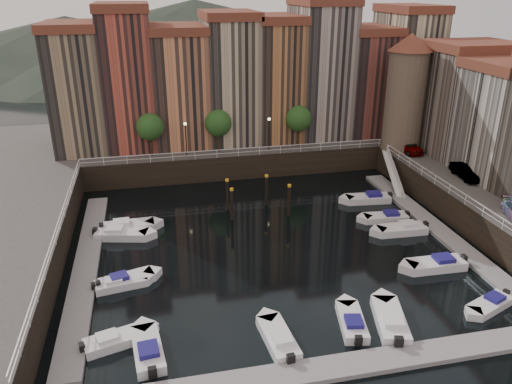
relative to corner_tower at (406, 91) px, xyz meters
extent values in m
plane|color=black|center=(-20.00, -14.50, -10.19)|extent=(200.00, 200.00, 0.00)
cube|color=black|center=(-20.00, 11.50, -8.69)|extent=(80.00, 20.00, 3.00)
cube|color=gray|center=(-36.20, -15.50, -10.02)|extent=(2.00, 28.00, 0.35)
cube|color=gray|center=(-3.80, -15.50, -10.02)|extent=(2.00, 28.00, 0.35)
cube|color=gray|center=(-20.00, -31.50, -10.02)|extent=(30.00, 2.00, 0.35)
cone|color=#2D382D|center=(-50.00, 95.50, -3.19)|extent=(80.00, 80.00, 14.00)
cone|color=#2D382D|center=(-15.00, 95.50, -1.19)|extent=(100.00, 100.00, 18.00)
cone|color=#2D382D|center=(20.00, 95.50, -4.19)|extent=(70.00, 70.00, 12.00)
cube|color=#8E785A|center=(-38.00, 9.00, -0.19)|extent=(6.00, 10.00, 14.00)
cube|color=brown|center=(-38.00, 9.00, 7.31)|extent=(6.30, 10.30, 1.00)
cube|color=#AF4837|center=(-32.10, 9.00, 0.81)|extent=(5.80, 10.00, 16.00)
cube|color=brown|center=(-32.10, 9.00, 9.31)|extent=(6.10, 10.30, 1.00)
cube|color=#D48157|center=(-25.95, 9.00, -0.44)|extent=(6.50, 10.00, 13.50)
cube|color=brown|center=(-25.95, 9.00, 6.81)|extent=(6.80, 10.30, 1.00)
cube|color=#C5AB8B|center=(-19.60, 9.00, 0.31)|extent=(6.20, 10.00, 15.00)
cube|color=brown|center=(-19.60, 9.00, 8.31)|extent=(6.50, 10.30, 1.00)
cube|color=#B07140|center=(-13.70, 9.00, 0.06)|extent=(5.60, 10.00, 14.50)
cube|color=brown|center=(-13.70, 9.00, 7.81)|extent=(5.90, 10.30, 1.00)
cube|color=#AA998D|center=(-7.70, 9.00, 1.06)|extent=(6.40, 10.00, 16.50)
cube|color=brown|center=(-7.70, 9.00, 9.81)|extent=(6.70, 10.30, 1.00)
cube|color=brown|center=(-1.50, 9.00, -0.69)|extent=(6.00, 10.00, 13.00)
cube|color=brown|center=(-1.50, 9.00, 6.31)|extent=(6.30, 10.30, 1.00)
cube|color=beige|center=(4.45, 9.00, 0.56)|extent=(5.90, 10.00, 15.50)
cube|color=brown|center=(4.45, 9.00, 8.81)|extent=(6.20, 10.30, 1.00)
cube|color=#78685B|center=(6.50, -2.50, -1.19)|extent=(9.00, 8.00, 12.00)
cube|color=brown|center=(6.50, -2.50, 5.31)|extent=(9.30, 8.30, 1.00)
cube|color=beige|center=(6.50, -10.50, -1.69)|extent=(9.00, 8.00, 11.00)
cylinder|color=#6B5B4C|center=(0.00, 0.00, -1.19)|extent=(4.60, 4.60, 12.00)
cone|color=brown|center=(0.00, 0.00, 5.61)|extent=(5.20, 5.20, 2.00)
cylinder|color=black|center=(-30.00, 3.70, -5.99)|extent=(0.30, 0.30, 2.40)
sphere|color=#1E4719|center=(-30.00, 3.70, -3.59)|extent=(3.20, 3.20, 3.20)
cylinder|color=black|center=(-22.00, 3.70, -5.99)|extent=(0.30, 0.30, 2.40)
sphere|color=#1E4719|center=(-22.00, 3.70, -3.59)|extent=(3.20, 3.20, 3.20)
cylinder|color=black|center=(-12.00, 3.70, -5.99)|extent=(0.30, 0.30, 2.40)
sphere|color=#1E4719|center=(-12.00, 3.70, -3.59)|extent=(3.20, 3.20, 3.20)
cylinder|color=black|center=(-26.00, 2.70, -5.19)|extent=(0.12, 0.12, 4.00)
sphere|color=#FFD88C|center=(-26.00, 2.70, -3.19)|extent=(0.36, 0.36, 0.36)
cylinder|color=black|center=(-16.00, 2.70, -5.19)|extent=(0.12, 0.12, 4.00)
sphere|color=#FFD88C|center=(-16.00, 2.70, -3.19)|extent=(0.36, 0.36, 0.36)
cube|color=white|center=(-20.00, 1.50, -6.24)|extent=(36.00, 0.08, 0.08)
cube|color=white|center=(-20.00, 1.50, -6.69)|extent=(36.00, 0.06, 0.06)
cube|color=white|center=(-2.00, -15.50, -6.24)|extent=(0.08, 34.00, 0.08)
cube|color=white|center=(-2.00, -15.50, -6.69)|extent=(0.06, 34.00, 0.06)
cube|color=white|center=(-38.00, -15.50, -6.24)|extent=(0.08, 34.00, 0.08)
cube|color=white|center=(-38.00, -15.50, -6.69)|extent=(0.06, 34.00, 0.06)
cube|color=white|center=(-2.90, -4.50, -8.44)|extent=(2.78, 8.26, 2.81)
cube|color=white|center=(-2.90, -4.50, -7.94)|extent=(1.93, 8.32, 3.65)
cylinder|color=black|center=(-22.69, -9.33, -8.69)|extent=(0.32, 0.32, 3.60)
cylinder|color=gold|center=(-22.69, -9.33, -6.84)|extent=(0.36, 0.36, 0.25)
cylinder|color=black|center=(-22.73, -6.81, -8.69)|extent=(0.32, 0.32, 3.60)
cylinder|color=gold|center=(-22.73, -6.81, -6.84)|extent=(0.36, 0.36, 0.25)
cylinder|color=black|center=(-16.89, -9.61, -8.69)|extent=(0.32, 0.32, 3.60)
cylinder|color=gold|center=(-16.89, -9.61, -6.84)|extent=(0.36, 0.36, 0.25)
cylinder|color=black|center=(-18.48, -6.48, -8.69)|extent=(0.32, 0.32, 3.60)
cylinder|color=gold|center=(-18.48, -6.48, -6.84)|extent=(0.36, 0.36, 0.25)
cube|color=white|center=(-33.31, -26.13, -9.91)|extent=(4.46, 2.69, 0.71)
cube|color=white|center=(-33.85, -26.29, -9.48)|extent=(1.59, 1.46, 0.47)
cube|color=black|center=(-35.41, -26.73, -9.67)|extent=(0.45, 0.55, 0.66)
cube|color=white|center=(-33.22, -19.26, -9.92)|extent=(4.17, 2.17, 0.68)
cube|color=white|center=(-33.76, -19.35, -9.52)|extent=(1.43, 1.28, 0.45)
cube|color=black|center=(-35.27, -19.61, -9.70)|extent=(0.39, 0.50, 0.63)
cube|color=white|center=(-32.79, -18.88, -9.91)|extent=(4.48, 2.72, 0.72)
cube|color=navy|center=(-33.34, -19.04, -9.48)|extent=(1.60, 1.47, 0.48)
cube|color=black|center=(-34.90, -19.48, -9.67)|extent=(0.45, 0.55, 0.67)
cube|color=white|center=(-33.38, -10.86, -9.87)|extent=(5.08, 2.90, 0.81)
cube|color=white|center=(-34.02, -10.71, -9.38)|extent=(1.78, 1.62, 0.54)
cube|color=black|center=(-35.81, -10.28, -9.60)|extent=(0.50, 0.62, 0.76)
cube|color=white|center=(-32.79, -9.34, -9.87)|extent=(4.87, 2.04, 0.82)
cube|color=white|center=(-33.44, -9.36, -9.37)|extent=(1.58, 1.37, 0.55)
cube|color=black|center=(-35.30, -9.43, -9.59)|extent=(0.40, 0.56, 0.76)
cube|color=white|center=(-6.81, -27.91, -9.93)|extent=(4.20, 2.86, 0.67)
cube|color=navy|center=(-6.31, -27.71, -9.53)|extent=(1.55, 1.45, 0.44)
cube|color=black|center=(-4.91, -27.15, -9.70)|extent=(0.45, 0.53, 0.62)
cube|color=white|center=(-7.72, -22.08, -9.86)|extent=(4.88, 1.99, 0.82)
cube|color=navy|center=(-7.06, -22.10, -9.37)|extent=(1.57, 1.36, 0.55)
cube|color=black|center=(-5.20, -22.14, -9.59)|extent=(0.40, 0.56, 0.77)
cube|color=white|center=(-7.42, -15.55, -9.88)|extent=(4.72, 1.96, 0.79)
cube|color=white|center=(-6.78, -15.57, -9.40)|extent=(1.52, 1.32, 0.53)
cube|color=black|center=(-4.98, -15.63, -9.61)|extent=(0.39, 0.54, 0.74)
cube|color=white|center=(-7.71, -12.73, -9.90)|extent=(4.46, 2.10, 0.74)
cube|color=navy|center=(-7.12, -12.79, -9.46)|extent=(1.49, 1.31, 0.49)
cube|color=black|center=(-5.46, -12.96, -9.65)|extent=(0.39, 0.52, 0.69)
cube|color=white|center=(-7.47, -7.98, -9.87)|extent=(4.88, 2.29, 0.80)
cube|color=navy|center=(-6.83, -8.05, -9.39)|extent=(1.62, 1.43, 0.54)
cube|color=black|center=(-5.02, -8.23, -9.60)|extent=(0.43, 0.57, 0.75)
cube|color=white|center=(-31.33, -27.56, -9.88)|extent=(2.24, 4.74, 0.78)
cube|color=navy|center=(-31.26, -28.18, -9.41)|extent=(1.39, 1.58, 0.52)
cube|color=black|center=(-31.08, -29.95, -9.62)|extent=(0.56, 0.42, 0.73)
cube|color=white|center=(-22.90, -28.27, -9.89)|extent=(2.09, 4.60, 0.76)
cube|color=white|center=(-22.85, -28.88, -9.43)|extent=(1.33, 1.52, 0.51)
cube|color=black|center=(-22.71, -30.60, -9.64)|extent=(0.54, 0.40, 0.71)
cube|color=white|center=(-17.45, -27.65, -9.91)|extent=(2.44, 4.47, 0.72)
cube|color=navy|center=(-17.57, -28.21, -9.47)|extent=(1.40, 1.55, 0.48)
cube|color=black|center=(-17.89, -29.82, -9.67)|extent=(0.54, 0.43, 0.67)
cube|color=white|center=(-14.82, -28.14, -9.86)|extent=(3.12, 5.28, 0.84)
cube|color=white|center=(-15.00, -28.79, -9.35)|extent=(1.71, 1.87, 0.56)
cube|color=black|center=(-15.49, -30.64, -9.57)|extent=(0.65, 0.53, 0.79)
imported|color=gray|center=(0.20, -1.58, -6.40)|extent=(2.47, 4.87, 1.59)
imported|color=gray|center=(1.96, -10.93, -6.44)|extent=(2.00, 4.70, 1.51)
camera|label=1|loc=(-30.02, -53.96, 11.77)|focal=35.00mm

